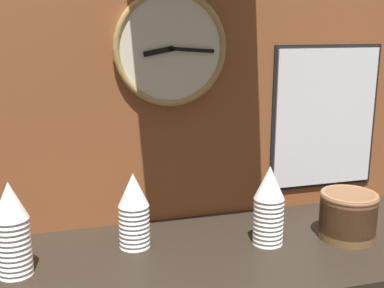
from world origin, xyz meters
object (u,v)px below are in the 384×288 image
(cup_stack_center_right, at_px, (268,205))
(cup_stack_far_left, at_px, (12,229))
(wall_clock, at_px, (171,49))
(bowl_stack_right, at_px, (348,214))
(menu_board, at_px, (325,118))
(cup_stack_center_left, at_px, (134,210))

(cup_stack_center_right, relative_size, cup_stack_far_left, 0.94)
(cup_stack_far_left, height_order, wall_clock, wall_clock)
(cup_stack_center_right, distance_m, bowl_stack_right, 0.25)
(bowl_stack_right, xyz_separation_m, wall_clock, (-0.47, 0.27, 0.48))
(cup_stack_far_left, bearing_deg, cup_stack_center_right, -0.52)
(menu_board, bearing_deg, wall_clock, -179.06)
(cup_stack_far_left, bearing_deg, bowl_stack_right, -2.44)
(cup_stack_center_left, distance_m, cup_stack_far_left, 0.33)
(cup_stack_center_right, xyz_separation_m, menu_board, (0.31, 0.24, 0.19))
(wall_clock, bearing_deg, cup_stack_center_right, -45.40)
(cup_stack_center_left, distance_m, bowl_stack_right, 0.63)
(cup_stack_center_right, bearing_deg, bowl_stack_right, -7.91)
(wall_clock, bearing_deg, menu_board, 0.94)
(cup_stack_center_right, distance_m, cup_stack_center_left, 0.39)
(cup_stack_center_left, relative_size, bowl_stack_right, 1.30)
(cup_stack_center_right, height_order, wall_clock, wall_clock)
(cup_stack_far_left, xyz_separation_m, bowl_stack_right, (0.94, -0.04, -0.05))
(bowl_stack_right, height_order, menu_board, menu_board)
(menu_board, bearing_deg, cup_stack_far_left, -166.92)
(cup_stack_far_left, height_order, bowl_stack_right, cup_stack_far_left)
(wall_clock, xyz_separation_m, menu_board, (0.54, 0.01, -0.24))
(wall_clock, bearing_deg, cup_stack_far_left, -154.21)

